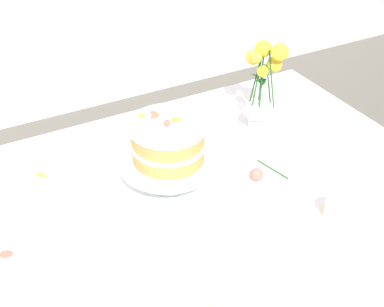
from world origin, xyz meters
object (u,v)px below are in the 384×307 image
flower_vase (262,87)px  cake_stand (169,163)px  layer_cake (168,140)px  dining_table (208,213)px  fallen_rose (257,174)px  teacup (337,212)px

flower_vase → cake_stand: bearing=-161.5°
flower_vase → layer_cake: bearing=-161.5°
dining_table → fallen_rose: size_ratio=11.42×
cake_stand → fallen_rose: (0.24, -0.10, -0.06)m
layer_cake → teacup: layer_cake is taller
cake_stand → fallen_rose: bearing=-21.4°
layer_cake → teacup: bearing=-45.9°
cake_stand → teacup: 0.48m
cake_stand → teacup: bearing=-45.9°
dining_table → cake_stand: bearing=142.1°
dining_table → teacup: bearing=-48.4°
dining_table → layer_cake: size_ratio=6.63×
cake_stand → flower_vase: (0.41, 0.14, 0.07)m
dining_table → cake_stand: cake_stand is taller
dining_table → teacup: size_ratio=11.27×
dining_table → teacup: 0.38m
teacup → dining_table: bearing=131.6°
cake_stand → flower_vase: flower_vase is taller
cake_stand → dining_table: bearing=-37.9°
dining_table → teacup: (0.24, -0.27, 0.12)m
flower_vase → fallen_rose: 0.32m
cake_stand → teacup: size_ratio=2.34×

